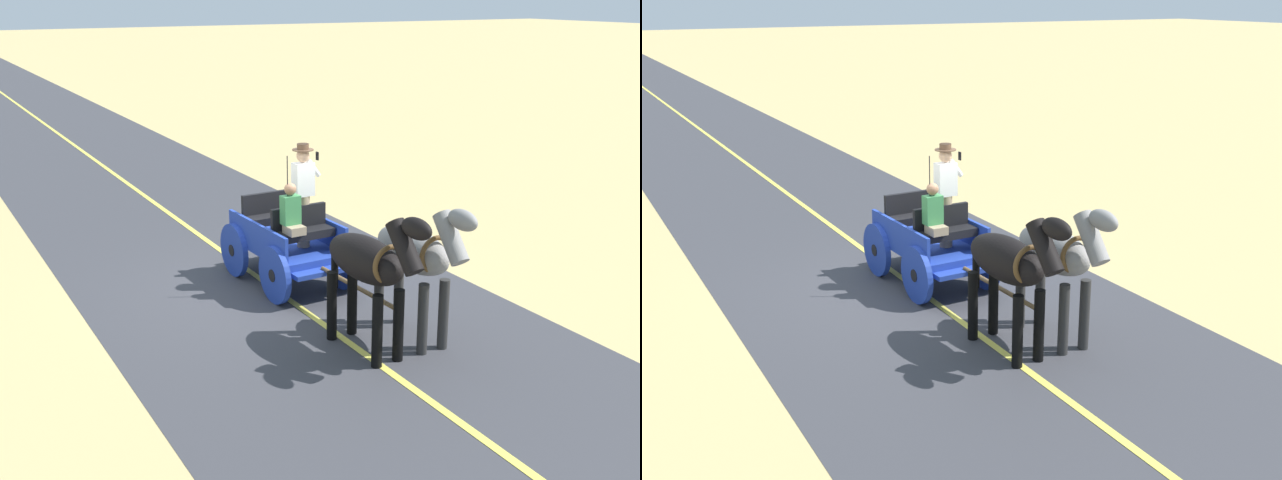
# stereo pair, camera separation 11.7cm
# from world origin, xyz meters

# --- Properties ---
(ground_plane) EXTENTS (200.00, 200.00, 0.00)m
(ground_plane) POSITION_xyz_m (0.00, 0.00, 0.00)
(ground_plane) COLOR tan
(road_surface) EXTENTS (6.34, 160.00, 0.01)m
(road_surface) POSITION_xyz_m (0.00, 0.00, 0.00)
(road_surface) COLOR #38383D
(road_surface) RESTS_ON ground
(road_centre_stripe) EXTENTS (0.12, 160.00, 0.00)m
(road_centre_stripe) POSITION_xyz_m (0.00, 0.00, 0.01)
(road_centre_stripe) COLOR #DBCC4C
(road_centre_stripe) RESTS_ON road_surface
(horse_drawn_carriage) EXTENTS (1.50, 4.51, 2.50)m
(horse_drawn_carriage) POSITION_xyz_m (-0.37, 0.04, 0.82)
(horse_drawn_carriage) COLOR #1E3899
(horse_drawn_carriage) RESTS_ON ground
(horse_near_side) EXTENTS (0.59, 2.13, 2.21)m
(horse_near_side) POSITION_xyz_m (-0.89, 3.05, 1.32)
(horse_near_side) COLOR gray
(horse_near_side) RESTS_ON ground
(horse_off_side) EXTENTS (0.68, 2.14, 2.21)m
(horse_off_side) POSITION_xyz_m (-0.08, 3.08, 1.32)
(horse_off_side) COLOR black
(horse_off_side) RESTS_ON ground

